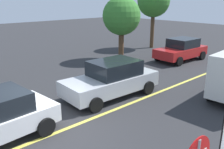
% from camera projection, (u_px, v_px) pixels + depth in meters
% --- Properties ---
extents(ground_plane, '(80.00, 80.00, 0.00)m').
position_uv_depth(ground_plane, '(53.00, 134.00, 8.25)').
color(ground_plane, '#2D2D30').
extents(lane_marking_centre, '(28.00, 0.16, 0.01)m').
position_uv_depth(lane_marking_centre, '(117.00, 109.00, 10.17)').
color(lane_marking_centre, '#E0D14C').
extents(car_silver_mid_road, '(4.63, 2.23, 1.67)m').
position_uv_depth(car_silver_mid_road, '(112.00, 79.00, 11.29)').
color(car_silver_mid_road, '#B7BABF').
rests_on(car_silver_mid_road, ground_plane).
extents(car_red_far_lane, '(4.27, 2.20, 1.61)m').
position_uv_depth(car_red_far_lane, '(181.00, 49.00, 17.93)').
color(car_red_far_lane, red).
rests_on(car_red_far_lane, ground_plane).
extents(tree_centre_verge, '(2.75, 2.75, 4.55)m').
position_uv_depth(tree_centre_verge, '(121.00, 16.00, 17.54)').
color(tree_centre_verge, '#513823').
rests_on(tree_centre_verge, ground_plane).
extents(tree_right_verge, '(2.87, 2.87, 5.63)m').
position_uv_depth(tree_right_verge, '(154.00, 1.00, 21.57)').
color(tree_right_verge, '#513823').
rests_on(tree_right_verge, ground_plane).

